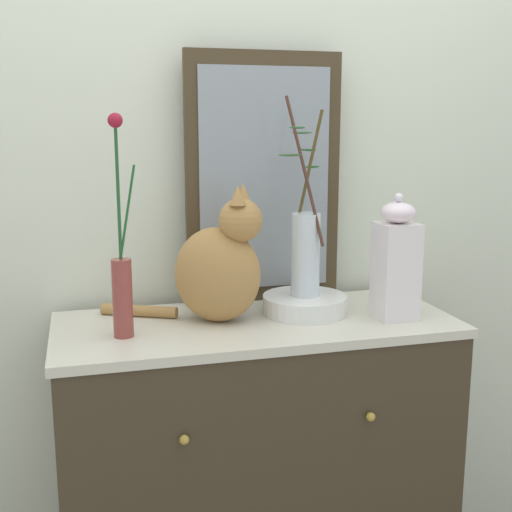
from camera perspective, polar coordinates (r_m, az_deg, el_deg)
name	(u,v)px	position (r m, az deg, el deg)	size (l,w,h in m)	color
wall_back	(230,179)	(2.04, -2.25, 6.72)	(4.40, 0.08, 2.60)	silver
sideboard	(256,476)	(2.00, 0.00, -18.53)	(1.09, 0.48, 0.94)	#3C3121
mirror_leaning	(264,179)	(1.96, 0.69, 6.68)	(0.47, 0.03, 0.74)	#40331F
cat_sitting	(219,267)	(1.77, -3.20, -0.93)	(0.45, 0.28, 0.38)	#AB7D43
vase_slim_green	(122,280)	(1.67, -11.55, -2.05)	(0.07, 0.05, 0.55)	brown
bowl_porcelain	(305,304)	(1.88, 4.25, -4.19)	(0.24, 0.24, 0.05)	white
vase_glass_clear	(305,247)	(1.84, 4.30, 0.78)	(0.18, 0.22, 0.55)	silver
jar_lidded_porcelain	(396,262)	(1.84, 12.05, -0.53)	(0.11, 0.11, 0.35)	white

